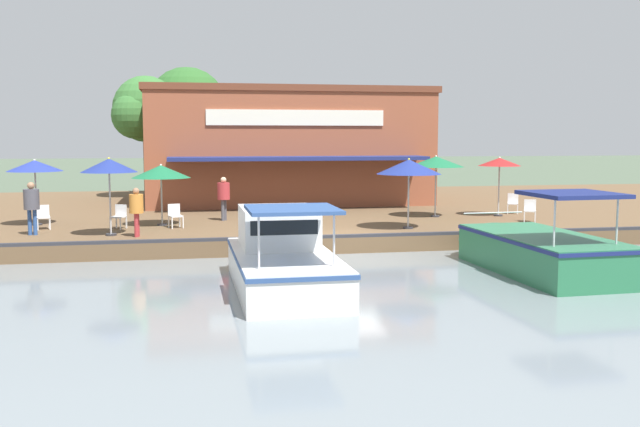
% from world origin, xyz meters
% --- Properties ---
extents(ground_plane, '(220.00, 220.00, 0.00)m').
position_xyz_m(ground_plane, '(0.00, 0.00, 0.00)').
color(ground_plane, '#4C5B47').
extents(quay_deck, '(22.00, 56.00, 0.60)m').
position_xyz_m(quay_deck, '(-11.00, 0.00, 0.30)').
color(quay_deck, brown).
rests_on(quay_deck, ground).
extents(quay_edge_fender, '(0.20, 50.40, 0.10)m').
position_xyz_m(quay_edge_fender, '(-0.10, 0.00, 0.65)').
color(quay_edge_fender, '#2D2D33').
rests_on(quay_edge_fender, quay_deck).
extents(waterfront_restaurant, '(10.32, 13.71, 5.59)m').
position_xyz_m(waterfront_restaurant, '(-13.91, 0.00, 3.40)').
color(waterfront_restaurant, brown).
rests_on(waterfront_restaurant, quay_deck).
extents(patio_umbrella_far_corner, '(2.13, 2.13, 2.26)m').
position_xyz_m(patio_umbrella_far_corner, '(-4.41, -5.85, 2.59)').
color(patio_umbrella_far_corner, '#B7B7B7').
rests_on(patio_umbrella_far_corner, quay_deck).
extents(patio_umbrella_back_row, '(2.28, 2.28, 2.50)m').
position_xyz_m(patio_umbrella_back_row, '(-1.86, 2.77, 2.80)').
color(patio_umbrella_back_row, '#B7B7B7').
rests_on(patio_umbrella_back_row, quay_deck).
extents(patio_umbrella_mid_patio_right, '(1.84, 1.84, 2.58)m').
position_xyz_m(patio_umbrella_mid_patio_right, '(-2.02, -7.43, 2.91)').
color(patio_umbrella_mid_patio_right, '#B7B7B7').
rests_on(patio_umbrella_mid_patio_right, quay_deck).
extents(patio_umbrella_mid_patio_left, '(2.00, 2.00, 2.44)m').
position_xyz_m(patio_umbrella_mid_patio_left, '(-5.40, -10.39, 2.79)').
color(patio_umbrella_mid_patio_left, '#B7B7B7').
rests_on(patio_umbrella_mid_patio_left, quay_deck).
extents(patio_umbrella_by_entrance, '(2.25, 2.25, 2.50)m').
position_xyz_m(patio_umbrella_by_entrance, '(-5.22, 5.00, 2.84)').
color(patio_umbrella_by_entrance, '#B7B7B7').
rests_on(patio_umbrella_by_entrance, quay_deck).
extents(patio_umbrella_near_quay_edge, '(1.73, 1.73, 2.44)m').
position_xyz_m(patio_umbrella_near_quay_edge, '(-5.04, 7.67, 2.82)').
color(patio_umbrella_near_quay_edge, '#B7B7B7').
rests_on(patio_umbrella_near_quay_edge, quay_deck).
extents(cafe_chair_facing_river, '(0.53, 0.53, 0.85)m').
position_xyz_m(cafe_chair_facing_river, '(-4.12, -9.93, 1.08)').
color(cafe_chair_facing_river, white).
rests_on(cafe_chair_facing_river, quay_deck).
extents(cafe_chair_under_first_umbrella, '(0.59, 0.59, 0.85)m').
position_xyz_m(cafe_chair_under_first_umbrella, '(-5.84, 8.70, 1.08)').
color(cafe_chair_under_first_umbrella, white).
rests_on(cafe_chair_under_first_umbrella, quay_deck).
extents(cafe_chair_beside_entrance, '(0.59, 0.59, 0.85)m').
position_xyz_m(cafe_chair_beside_entrance, '(-2.94, 7.99, 1.08)').
color(cafe_chair_beside_entrance, white).
rests_on(cafe_chair_beside_entrance, quay_deck).
extents(cafe_chair_mid_patio, '(0.56, 0.56, 0.85)m').
position_xyz_m(cafe_chair_mid_patio, '(-3.67, -5.36, 1.08)').
color(cafe_chair_mid_patio, white).
rests_on(cafe_chair_mid_patio, quay_deck).
extents(cafe_chair_far_corner_seat, '(0.59, 0.59, 0.85)m').
position_xyz_m(cafe_chair_far_corner_seat, '(-3.79, -7.31, 1.08)').
color(cafe_chair_far_corner_seat, white).
rests_on(cafe_chair_far_corner_seat, quay_deck).
extents(person_at_quay_edge, '(0.45, 0.45, 1.61)m').
position_xyz_m(person_at_quay_edge, '(-1.52, -6.56, 1.60)').
color(person_at_quay_edge, '#B23338').
rests_on(person_at_quay_edge, quay_deck).
extents(person_mid_patio, '(0.50, 0.50, 1.76)m').
position_xyz_m(person_mid_patio, '(-2.60, -9.99, 1.71)').
color(person_mid_patio, '#2D5193').
rests_on(person_mid_patio, quay_deck).
extents(person_near_entrance, '(0.48, 0.48, 1.70)m').
position_xyz_m(person_near_entrance, '(-5.56, -3.52, 1.67)').
color(person_near_entrance, '#4C4C56').
rests_on(person_near_entrance, quay_deck).
extents(motorboat_fourth_along, '(6.95, 2.45, 2.18)m').
position_xyz_m(motorboat_fourth_along, '(4.23, -2.63, 0.77)').
color(motorboat_fourth_along, white).
rests_on(motorboat_fourth_along, river_water).
extents(motorboat_mid_row, '(6.73, 2.76, 2.36)m').
position_xyz_m(motorboat_mid_row, '(3.60, 4.70, 0.68)').
color(motorboat_mid_row, '#287047').
rests_on(motorboat_mid_row, river_water).
extents(tree_behind_restaurant, '(3.71, 3.53, 6.49)m').
position_xyz_m(tree_behind_restaurant, '(-17.06, -7.07, 5.20)').
color(tree_behind_restaurant, brown).
rests_on(tree_behind_restaurant, quay_deck).
extents(tree_downstream_bank, '(4.85, 4.62, 7.21)m').
position_xyz_m(tree_downstream_bank, '(-19.51, -4.93, 5.38)').
color(tree_downstream_bank, brown).
rests_on(tree_downstream_bank, quay_deck).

